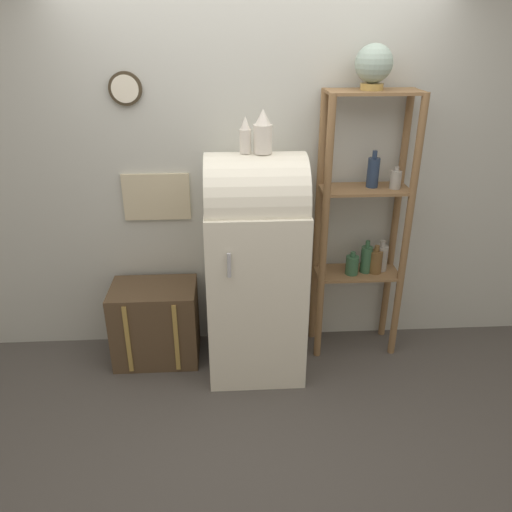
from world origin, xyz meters
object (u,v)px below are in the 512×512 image
globe (374,65)px  vase_left (245,136)px  suitcase_trunk (156,323)px  refrigerator (255,262)px  vase_center (263,133)px

globe → vase_left: bearing=-168.0°
globe → vase_left: 0.90m
vase_left → suitcase_trunk: bearing=171.7°
refrigerator → vase_center: (0.05, -0.01, 0.86)m
globe → vase_center: size_ratio=1.03×
vase_left → globe: bearing=12.0°
suitcase_trunk → vase_center: bearing=-7.6°
suitcase_trunk → refrigerator: bearing=-7.4°
globe → refrigerator: bearing=-167.3°
suitcase_trunk → vase_center: size_ratio=2.29×
refrigerator → vase_left: (-0.06, -0.00, 0.84)m
refrigerator → vase_center: bearing=-10.5°
globe → vase_left: globe is taller
refrigerator → vase_left: bearing=-177.6°
refrigerator → suitcase_trunk: refrigerator is taller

